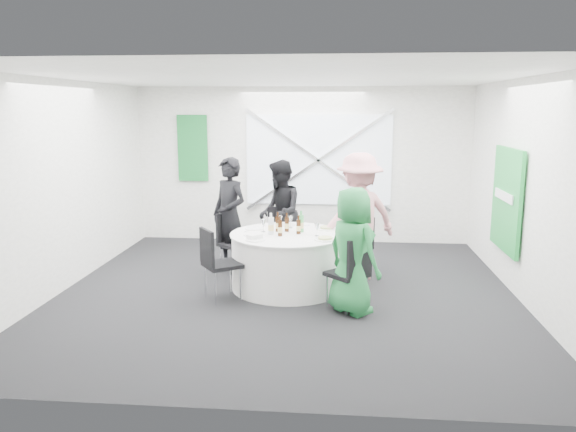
# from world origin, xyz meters

# --- Properties ---
(floor) EXTENTS (6.00, 6.00, 0.00)m
(floor) POSITION_xyz_m (0.00, 0.00, 0.00)
(floor) COLOR black
(floor) RESTS_ON ground
(ceiling) EXTENTS (6.00, 6.00, 0.00)m
(ceiling) POSITION_xyz_m (0.00, 0.00, 2.80)
(ceiling) COLOR silver
(ceiling) RESTS_ON wall_back
(wall_back) EXTENTS (6.00, 0.00, 6.00)m
(wall_back) POSITION_xyz_m (0.00, 3.00, 1.40)
(wall_back) COLOR silver
(wall_back) RESTS_ON floor
(wall_front) EXTENTS (6.00, 0.00, 6.00)m
(wall_front) POSITION_xyz_m (0.00, -3.00, 1.40)
(wall_front) COLOR silver
(wall_front) RESTS_ON floor
(wall_left) EXTENTS (0.00, 6.00, 6.00)m
(wall_left) POSITION_xyz_m (-3.00, 0.00, 1.40)
(wall_left) COLOR silver
(wall_left) RESTS_ON floor
(wall_right) EXTENTS (0.00, 6.00, 6.00)m
(wall_right) POSITION_xyz_m (3.00, 0.00, 1.40)
(wall_right) COLOR silver
(wall_right) RESTS_ON floor
(window_panel) EXTENTS (2.60, 0.03, 1.60)m
(window_panel) POSITION_xyz_m (0.30, 2.96, 1.50)
(window_panel) COLOR silver
(window_panel) RESTS_ON wall_back
(window_brace_a) EXTENTS (2.63, 0.05, 1.84)m
(window_brace_a) POSITION_xyz_m (0.30, 2.92, 1.50)
(window_brace_a) COLOR silver
(window_brace_a) RESTS_ON window_panel
(window_brace_b) EXTENTS (2.63, 0.05, 1.84)m
(window_brace_b) POSITION_xyz_m (0.30, 2.92, 1.50)
(window_brace_b) COLOR silver
(window_brace_b) RESTS_ON window_panel
(green_banner) EXTENTS (0.55, 0.04, 1.20)m
(green_banner) POSITION_xyz_m (-2.00, 2.95, 1.70)
(green_banner) COLOR #156D2C
(green_banner) RESTS_ON wall_back
(green_sign) EXTENTS (0.05, 1.20, 1.40)m
(green_sign) POSITION_xyz_m (2.94, 0.60, 1.20)
(green_sign) COLOR green
(green_sign) RESTS_ON wall_right
(banquet_table) EXTENTS (1.56, 1.56, 0.76)m
(banquet_table) POSITION_xyz_m (0.00, 0.20, 0.38)
(banquet_table) COLOR silver
(banquet_table) RESTS_ON floor
(chair_back) EXTENTS (0.48, 0.49, 0.90)m
(chair_back) POSITION_xyz_m (-0.22, 1.35, 0.53)
(chair_back) COLOR black
(chair_back) RESTS_ON floor
(chair_back_left) EXTENTS (0.57, 0.57, 0.89)m
(chair_back_left) POSITION_xyz_m (-0.91, 0.89, 0.52)
(chair_back_left) COLOR black
(chair_back_left) RESTS_ON floor
(chair_back_right) EXTENTS (0.55, 0.55, 0.87)m
(chair_back_right) POSITION_xyz_m (0.99, 0.96, 0.50)
(chair_back_right) COLOR black
(chair_back_right) RESTS_ON floor
(chair_front_right) EXTENTS (0.59, 0.59, 0.93)m
(chair_front_right) POSITION_xyz_m (0.85, -0.65, 0.54)
(chair_front_right) COLOR black
(chair_front_right) RESTS_ON floor
(chair_front_left) EXTENTS (0.60, 0.59, 0.94)m
(chair_front_left) POSITION_xyz_m (-0.86, -0.39, 0.55)
(chair_front_left) COLOR black
(chair_front_left) RESTS_ON floor
(person_man_back_left) EXTENTS (0.75, 0.71, 1.72)m
(person_man_back_left) POSITION_xyz_m (-0.94, 0.92, 0.86)
(person_man_back_left) COLOR black
(person_man_back_left) RESTS_ON floor
(person_man_back) EXTENTS (0.59, 0.87, 1.64)m
(person_man_back) POSITION_xyz_m (-0.24, 1.37, 0.82)
(person_man_back) COLOR black
(person_man_back) RESTS_ON floor
(person_woman_pink) EXTENTS (1.29, 1.04, 1.81)m
(person_woman_pink) POSITION_xyz_m (0.96, 0.72, 0.91)
(person_woman_pink) COLOR pink
(person_woman_pink) RESTS_ON floor
(person_woman_green) EXTENTS (0.87, 0.87, 1.52)m
(person_woman_green) POSITION_xyz_m (0.84, -0.66, 0.76)
(person_woman_green) COLOR #217B3B
(person_woman_green) RESTS_ON floor
(plate_back) EXTENTS (0.24, 0.24, 0.01)m
(plate_back) POSITION_xyz_m (-0.07, 0.74, 0.77)
(plate_back) COLOR white
(plate_back) RESTS_ON banquet_table
(plate_back_left) EXTENTS (0.26, 0.26, 0.01)m
(plate_back_left) POSITION_xyz_m (-0.50, 0.44, 0.77)
(plate_back_left) COLOR white
(plate_back_left) RESTS_ON banquet_table
(plate_back_right) EXTENTS (0.29, 0.29, 0.04)m
(plate_back_right) POSITION_xyz_m (0.52, 0.51, 0.78)
(plate_back_right) COLOR white
(plate_back_right) RESTS_ON banquet_table
(plate_front_right) EXTENTS (0.28, 0.28, 0.04)m
(plate_front_right) POSITION_xyz_m (0.51, -0.13, 0.78)
(plate_front_right) COLOR white
(plate_front_right) RESTS_ON banquet_table
(plate_front_left) EXTENTS (0.24, 0.24, 0.01)m
(plate_front_left) POSITION_xyz_m (-0.38, -0.24, 0.77)
(plate_front_left) COLOR white
(plate_front_left) RESTS_ON banquet_table
(napkin) EXTENTS (0.21, 0.21, 0.05)m
(napkin) POSITION_xyz_m (-0.40, -0.18, 0.80)
(napkin) COLOR silver
(napkin) RESTS_ON plate_front_left
(beer_bottle_a) EXTENTS (0.06, 0.06, 0.27)m
(beer_bottle_a) POSITION_xyz_m (-0.15, 0.31, 0.86)
(beer_bottle_a) COLOR #3D1E0B
(beer_bottle_a) RESTS_ON banquet_table
(beer_bottle_b) EXTENTS (0.06, 0.06, 0.26)m
(beer_bottle_b) POSITION_xyz_m (-0.03, 0.32, 0.86)
(beer_bottle_b) COLOR #3D1E0B
(beer_bottle_b) RESTS_ON banquet_table
(beer_bottle_c) EXTENTS (0.06, 0.06, 0.25)m
(beer_bottle_c) POSITION_xyz_m (0.14, 0.19, 0.86)
(beer_bottle_c) COLOR #3D1E0B
(beer_bottle_c) RESTS_ON banquet_table
(beer_bottle_d) EXTENTS (0.06, 0.06, 0.27)m
(beer_bottle_d) POSITION_xyz_m (-0.09, 0.04, 0.86)
(beer_bottle_d) COLOR #3D1E0B
(beer_bottle_d) RESTS_ON banquet_table
(green_water_bottle) EXTENTS (0.08, 0.08, 0.29)m
(green_water_bottle) POSITION_xyz_m (0.17, 0.31, 0.87)
(green_water_bottle) COLOR #43AE56
(green_water_bottle) RESTS_ON banquet_table
(clear_water_bottle) EXTENTS (0.08, 0.08, 0.29)m
(clear_water_bottle) POSITION_xyz_m (-0.22, 0.13, 0.87)
(clear_water_bottle) COLOR silver
(clear_water_bottle) RESTS_ON banquet_table
(wine_glass_a) EXTENTS (0.07, 0.07, 0.17)m
(wine_glass_a) POSITION_xyz_m (-0.34, 0.29, 0.88)
(wine_glass_a) COLOR white
(wine_glass_a) RESTS_ON banquet_table
(wine_glass_b) EXTENTS (0.07, 0.07, 0.17)m
(wine_glass_b) POSITION_xyz_m (-0.15, 0.57, 0.88)
(wine_glass_b) COLOR white
(wine_glass_b) RESTS_ON banquet_table
(wine_glass_c) EXTENTS (0.07, 0.07, 0.17)m
(wine_glass_c) POSITION_xyz_m (0.39, 0.09, 0.88)
(wine_glass_c) COLOR white
(wine_glass_c) RESTS_ON banquet_table
(wine_glass_d) EXTENTS (0.07, 0.07, 0.17)m
(wine_glass_d) POSITION_xyz_m (0.00, 0.56, 0.88)
(wine_glass_d) COLOR white
(wine_glass_d) RESTS_ON banquet_table
(fork_a) EXTENTS (0.09, 0.14, 0.01)m
(fork_a) POSITION_xyz_m (-0.40, 0.61, 0.76)
(fork_a) COLOR silver
(fork_a) RESTS_ON banquet_table
(knife_a) EXTENTS (0.08, 0.14, 0.01)m
(knife_a) POSITION_xyz_m (-0.57, 0.30, 0.76)
(knife_a) COLOR silver
(knife_a) RESTS_ON banquet_table
(fork_b) EXTENTS (0.11, 0.12, 0.01)m
(fork_b) POSITION_xyz_m (-0.52, -0.04, 0.76)
(fork_b) COLOR silver
(fork_b) RESTS_ON banquet_table
(knife_b) EXTENTS (0.10, 0.13, 0.01)m
(knife_b) POSITION_xyz_m (-0.35, -0.25, 0.76)
(knife_b) COLOR silver
(knife_b) RESTS_ON banquet_table
(fork_c) EXTENTS (0.15, 0.02, 0.01)m
(fork_c) POSITION_xyz_m (0.19, 0.74, 0.76)
(fork_c) COLOR silver
(fork_c) RESTS_ON banquet_table
(knife_c) EXTENTS (0.15, 0.02, 0.01)m
(knife_c) POSITION_xyz_m (-0.13, 0.76, 0.76)
(knife_c) COLOR silver
(knife_c) RESTS_ON banquet_table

